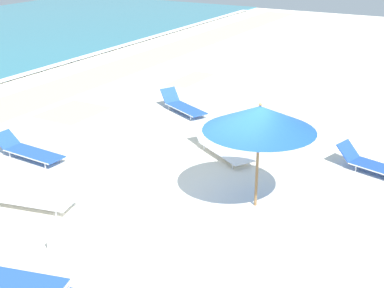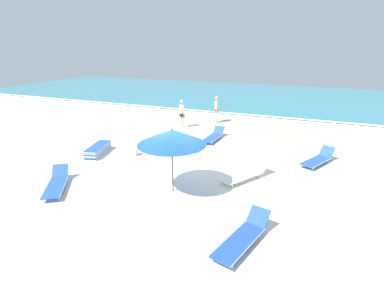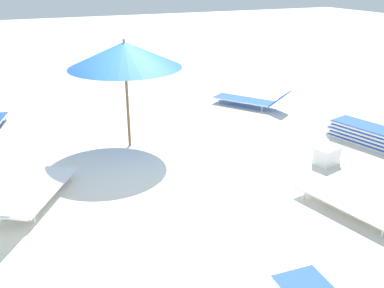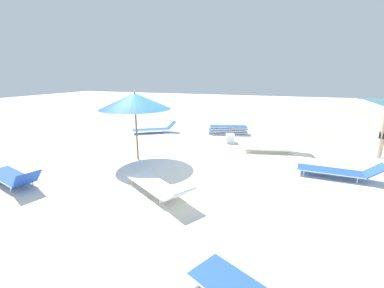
# 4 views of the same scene
# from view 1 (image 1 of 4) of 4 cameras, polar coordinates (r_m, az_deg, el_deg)

# --- Properties ---
(ground_plane) EXTENTS (60.00, 60.00, 0.16)m
(ground_plane) POSITION_cam_1_polar(r_m,az_deg,el_deg) (12.17, 2.85, -6.07)
(ground_plane) COLOR silver
(beach_umbrella) EXTENTS (2.38, 2.38, 2.35)m
(beach_umbrella) POSITION_cam_1_polar(r_m,az_deg,el_deg) (11.08, 7.22, 2.70)
(beach_umbrella) COLOR olive
(beach_umbrella) RESTS_ON ground_plane
(sun_lounger_beside_umbrella) EXTENTS (1.19, 2.36, 0.57)m
(sun_lounger_beside_umbrella) POSITION_cam_1_polar(r_m,az_deg,el_deg) (13.93, 19.45, -2.29)
(sun_lounger_beside_umbrella) COLOR blue
(sun_lounger_beside_umbrella) RESTS_ON ground_plane
(sun_lounger_near_water_left) EXTENTS (1.70, 2.26, 0.51)m
(sun_lounger_near_water_left) POSITION_cam_1_polar(r_m,az_deg,el_deg) (14.33, 3.16, -0.35)
(sun_lounger_near_water_left) COLOR white
(sun_lounger_near_water_left) RESTS_ON ground_plane
(sun_lounger_near_water_right) EXTENTS (0.73, 2.20, 0.52)m
(sun_lounger_near_water_right) POSITION_cam_1_polar(r_m,az_deg,el_deg) (14.76, -17.09, -0.65)
(sun_lounger_near_water_right) COLOR blue
(sun_lounger_near_water_right) RESTS_ON ground_plane
(sun_lounger_mid_beach_solo) EXTENTS (1.08, 2.35, 0.54)m
(sun_lounger_mid_beach_solo) POSITION_cam_1_polar(r_m,az_deg,el_deg) (12.27, -17.58, -5.39)
(sun_lounger_mid_beach_solo) COLOR white
(sun_lounger_mid_beach_solo) RESTS_ON ground_plane
(sun_lounger_mid_beach_pair_a) EXTENTS (1.45, 2.09, 0.61)m
(sun_lounger_mid_beach_pair_a) POSITION_cam_1_polar(r_m,az_deg,el_deg) (17.72, -1.03, 4.12)
(sun_lounger_mid_beach_pair_a) COLOR blue
(sun_lounger_mid_beach_pair_a) RESTS_ON ground_plane
(cooler_box) EXTENTS (0.57, 0.47, 0.37)m
(cooler_box) POSITION_cam_1_polar(r_m,az_deg,el_deg) (10.57, -13.78, -9.73)
(cooler_box) COLOR white
(cooler_box) RESTS_ON ground_plane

